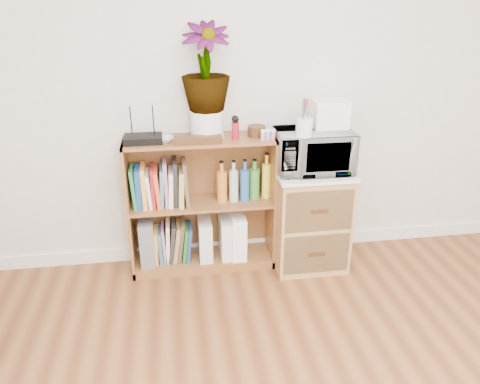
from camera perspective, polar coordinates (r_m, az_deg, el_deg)
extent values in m
cube|color=white|center=(3.61, 0.96, -6.44)|extent=(4.00, 0.02, 0.10)
cube|color=brown|center=(3.25, -4.68, -1.58)|extent=(1.00, 0.30, 0.95)
cube|color=#9E7542|center=(3.36, 8.35, -3.22)|extent=(0.50, 0.45, 0.70)
imported|color=silver|center=(3.16, 8.93, 4.98)|extent=(0.51, 0.35, 0.28)
cylinder|color=silver|center=(2.97, 7.83, 7.80)|extent=(0.10, 0.10, 0.11)
cube|color=white|center=(3.21, 10.81, 9.37)|extent=(0.23, 0.19, 0.18)
cube|color=black|center=(3.06, -11.71, 6.35)|extent=(0.24, 0.17, 0.04)
imported|color=silver|center=(3.04, -9.35, 6.34)|extent=(0.13, 0.13, 0.03)
cylinder|color=silver|center=(3.08, -4.03, 8.24)|extent=(0.21, 0.21, 0.18)
imported|color=#38692A|center=(3.01, -4.23, 14.94)|extent=(0.30, 0.30, 0.54)
cube|color=#331F0D|center=(2.98, -5.12, 6.35)|extent=(0.30, 0.08, 0.05)
cylinder|color=maroon|center=(3.05, -0.58, 7.47)|extent=(0.05, 0.05, 0.11)
cylinder|color=#351B0E|center=(3.13, 2.02, 7.44)|extent=(0.12, 0.12, 0.07)
cube|color=pink|center=(3.05, 3.43, 6.84)|extent=(0.11, 0.04, 0.05)
cube|color=slate|center=(3.36, -11.22, -5.72)|extent=(0.10, 0.26, 0.33)
cube|color=silver|center=(3.36, -4.29, -5.67)|extent=(0.09, 0.23, 0.29)
cube|color=silver|center=(3.37, -1.67, -5.47)|extent=(0.09, 0.23, 0.29)
cube|color=white|center=(3.37, -0.33, -5.17)|extent=(0.10, 0.26, 0.32)
cube|color=#227F3F|center=(3.19, -12.82, 0.59)|extent=(0.04, 0.20, 0.28)
cube|color=#183E94|center=(3.19, -12.23, 0.63)|extent=(0.04, 0.20, 0.28)
cube|color=gold|center=(3.19, -11.60, 0.73)|extent=(0.03, 0.20, 0.28)
cube|color=silver|center=(3.19, -11.02, 0.37)|extent=(0.04, 0.20, 0.24)
cube|color=maroon|center=(3.18, -10.55, 0.72)|extent=(0.02, 0.20, 0.27)
cube|color=#E65328|center=(3.19, -10.03, 0.62)|extent=(0.04, 0.20, 0.26)
cube|color=teal|center=(3.18, -9.51, 0.67)|extent=(0.04, 0.20, 0.26)
cube|color=#A16DA3|center=(3.18, -9.02, 1.10)|extent=(0.03, 0.20, 0.31)
cube|color=#FFDAC6|center=(3.19, -8.44, 0.58)|extent=(0.04, 0.20, 0.24)
cube|color=black|center=(3.18, -7.87, 1.16)|extent=(0.03, 0.20, 0.31)
cube|color=tan|center=(3.19, -7.21, 0.70)|extent=(0.05, 0.20, 0.25)
cube|color=brown|center=(3.18, -6.64, 1.23)|extent=(0.04, 0.20, 0.31)
cylinder|color=orange|center=(3.20, -2.27, 1.29)|extent=(0.07, 0.07, 0.28)
cylinder|color=#B2C3CA|center=(3.20, -0.82, 1.39)|extent=(0.06, 0.06, 0.28)
cylinder|color=#245DAC|center=(3.21, 0.51, 1.50)|extent=(0.06, 0.06, 0.29)
cylinder|color=green|center=(3.23, 1.79, 1.46)|extent=(0.07, 0.07, 0.28)
cylinder|color=yellow|center=(3.24, 3.25, 1.87)|extent=(0.06, 0.06, 0.32)
cylinder|color=silver|center=(3.26, 4.50, 1.66)|extent=(0.07, 0.07, 0.28)
cube|color=#F9A62B|center=(3.38, -10.22, -6.35)|extent=(0.04, 0.19, 0.24)
cube|color=#376984|center=(3.38, -9.68, -6.33)|extent=(0.03, 0.19, 0.23)
cube|color=#9F6AA0|center=(3.37, -9.24, -6.11)|extent=(0.03, 0.19, 0.26)
cube|color=beige|center=(3.36, -8.80, -5.86)|extent=(0.04, 0.19, 0.29)
cube|color=#272727|center=(3.36, -8.29, -5.89)|extent=(0.06, 0.19, 0.28)
cube|color=olive|center=(3.37, -7.74, -5.96)|extent=(0.07, 0.19, 0.27)
cube|color=#4D352C|center=(3.36, -7.22, -5.73)|extent=(0.07, 0.19, 0.30)
cube|color=#1D6F1E|center=(3.37, -6.72, -6.05)|extent=(0.05, 0.19, 0.25)
cube|color=#1D38AE|center=(3.37, -6.27, -6.02)|extent=(0.05, 0.19, 0.25)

